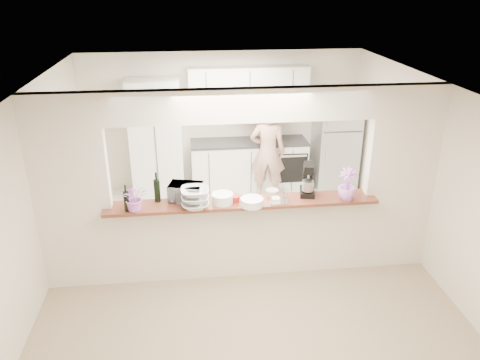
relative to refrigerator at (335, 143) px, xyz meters
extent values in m
plane|color=tan|center=(-2.05, -2.65, -0.85)|extent=(6.00, 6.00, 0.00)
cube|color=beige|center=(-2.05, -1.10, -0.84)|extent=(5.00, 2.90, 0.01)
cube|color=silver|center=(-4.10, -2.65, 0.40)|extent=(0.90, 0.15, 2.50)
cube|color=silver|center=(0.00, -2.65, 0.40)|extent=(0.90, 0.15, 2.50)
cube|color=silver|center=(-2.05, -2.65, 1.45)|extent=(3.20, 0.15, 0.40)
cube|color=silver|center=(-2.05, -2.65, -0.32)|extent=(3.20, 0.15, 1.05)
cube|color=brown|center=(-2.05, -2.70, 0.22)|extent=(3.40, 0.38, 0.04)
cube|color=silver|center=(-3.25, 0.05, 0.20)|extent=(0.90, 0.60, 2.10)
cube|color=silver|center=(-1.60, 0.05, -0.40)|extent=(2.10, 0.60, 0.90)
cube|color=#303033|center=(-1.60, 0.05, 0.07)|extent=(2.10, 0.62, 0.04)
cube|color=silver|center=(-1.60, 0.18, 1.02)|extent=(2.10, 0.35, 0.75)
cube|color=black|center=(-1.35, 0.07, 0.59)|extent=(0.75, 0.45, 0.12)
cube|color=black|center=(-0.85, -0.25, -0.35)|extent=(0.55, 0.02, 0.55)
cube|color=#ABABB0|center=(0.00, 0.00, 0.00)|extent=(0.75, 0.70, 1.70)
imported|color=#CE6DBB|center=(-3.35, -2.80, 0.41)|extent=(0.33, 0.30, 0.33)
cylinder|color=black|center=(-3.10, -2.58, 0.38)|extent=(0.08, 0.08, 0.29)
cylinder|color=black|center=(-3.10, -2.58, 0.58)|extent=(0.03, 0.03, 0.10)
cylinder|color=black|center=(-3.45, -2.80, 0.36)|extent=(0.07, 0.07, 0.25)
cylinder|color=black|center=(-3.45, -2.80, 0.53)|extent=(0.02, 0.02, 0.09)
imported|color=#9C9CA0|center=(-2.75, -2.60, 0.35)|extent=(0.46, 0.37, 0.22)
imported|color=white|center=(-2.64, -2.82, 0.36)|extent=(0.34, 0.34, 0.25)
cylinder|color=white|center=(-2.30, -2.72, 0.30)|extent=(0.26, 0.26, 0.11)
cylinder|color=white|center=(-2.30, -2.72, 0.36)|extent=(0.27, 0.27, 0.01)
cylinder|color=white|center=(-1.95, -2.84, 0.29)|extent=(0.27, 0.27, 0.09)
cylinder|color=white|center=(-1.95, -2.84, 0.33)|extent=(0.28, 0.28, 0.01)
cylinder|color=maroon|center=(-2.17, -2.68, 0.28)|extent=(0.17, 0.17, 0.08)
cylinder|color=tan|center=(-1.65, -2.57, 0.28)|extent=(0.16, 0.16, 0.08)
cube|color=silver|center=(-1.60, -2.80, 0.25)|extent=(0.24, 0.14, 0.01)
cube|color=white|center=(-1.60, -2.80, 0.28)|extent=(0.10, 0.10, 0.06)
cube|color=black|center=(-1.20, -2.60, 0.28)|extent=(0.24, 0.32, 0.07)
cube|color=black|center=(-1.18, -2.50, 0.46)|extent=(0.14, 0.12, 0.30)
cube|color=black|center=(-1.20, -2.61, 0.62)|extent=(0.17, 0.26, 0.10)
cylinder|color=#B7B7BC|center=(-1.21, -2.66, 0.39)|extent=(0.14, 0.14, 0.13)
imported|color=#BC65B8|center=(-0.75, -2.80, 0.45)|extent=(0.30, 0.30, 0.41)
imported|color=tan|center=(-1.33, -0.35, 0.00)|extent=(0.67, 0.50, 1.69)
camera|label=1|loc=(-2.68, -7.92, 2.80)|focal=35.00mm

